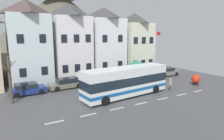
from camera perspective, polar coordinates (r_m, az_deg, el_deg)
ground_plane at (r=23.09m, az=4.78°, el=-7.82°), size 40.00×60.00×0.07m
townhouse_01 at (r=30.13m, az=-22.64°, el=7.07°), size 5.30×5.81×11.68m
townhouse_02 at (r=31.84m, az=-12.11°, el=7.59°), size 5.28×6.63×11.47m
townhouse_03 at (r=33.71m, az=-2.25°, el=7.84°), size 5.51×5.71×11.34m
townhouse_04 at (r=36.90m, az=6.29°, el=7.52°), size 5.06×5.55×10.72m
hilltop_castle at (r=49.17m, az=-14.68°, el=11.91°), size 41.29×41.29×26.06m
transit_bus at (r=23.06m, az=4.03°, el=-3.37°), size 11.00×3.51×3.36m
bus_shelter at (r=28.63m, az=6.91°, el=1.71°), size 3.60×3.60×3.42m
parked_car_00 at (r=27.16m, az=-12.93°, el=-3.73°), size 4.50×2.13×1.37m
parked_car_01 at (r=30.45m, az=2.08°, el=-1.93°), size 4.01×1.93×1.38m
parked_car_02 at (r=35.58m, az=15.36°, el=-0.48°), size 4.18×1.94×1.40m
parked_car_03 at (r=25.94m, az=-22.95°, el=-4.98°), size 4.11×2.11×1.35m
parked_car_04 at (r=32.95m, az=8.83°, el=-1.22°), size 4.60×1.87×1.21m
pedestrian_00 at (r=27.73m, az=10.90°, el=-2.86°), size 0.30×0.33×1.63m
pedestrian_01 at (r=26.40m, az=16.31°, el=-3.64°), size 0.34×0.34×1.60m
public_bench at (r=31.44m, az=5.41°, el=-1.95°), size 1.57×0.48×0.87m
flagpole at (r=32.33m, az=12.34°, el=5.11°), size 0.95×0.10×7.50m
harbour_buoy at (r=30.50m, az=22.79°, el=-2.43°), size 1.26×1.26×1.51m
bare_tree_00 at (r=22.94m, az=-27.08°, el=-2.38°), size 1.43×1.61×4.91m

